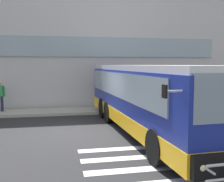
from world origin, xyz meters
TOP-DOWN VIEW (x-y plane):
  - ground_plane at (0.00, 0.00)m, footprint 80.00×90.00m
  - bay_paint_stripes at (2.00, -4.20)m, footprint 4.40×3.96m
  - terminal_building at (-0.69, 11.64)m, footprint 24.53×13.80m
  - boarding_curb at (0.00, 4.80)m, footprint 26.73×2.00m
  - bus_main_foreground at (2.83, -0.45)m, footprint 3.05×11.25m
  - passenger_at_curb_edge at (-3.89, 5.02)m, footprint 0.58×0.29m
  - safety_bollard_yellow at (3.64, 3.60)m, footprint 0.18×0.18m

SIDE VIEW (x-z plane):
  - ground_plane at x=0.00m, z-range -0.02..0.00m
  - bay_paint_stripes at x=2.00m, z-range 0.00..0.01m
  - boarding_curb at x=0.00m, z-range 0.00..0.15m
  - safety_bollard_yellow at x=3.64m, z-range 0.00..0.90m
  - passenger_at_curb_edge at x=-3.89m, z-range 0.24..1.92m
  - bus_main_foreground at x=2.83m, z-range -0.02..2.68m
  - terminal_building at x=-0.69m, z-range -0.01..7.40m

